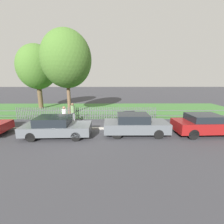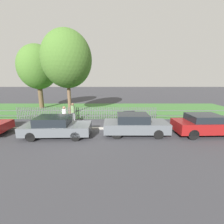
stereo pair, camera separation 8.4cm
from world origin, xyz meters
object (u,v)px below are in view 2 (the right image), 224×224
Objects in this scene: pedestrian_near_fence at (64,115)px; parked_car_red_compact at (206,124)px; pedestrian_by_lamp at (73,111)px; covered_motorcycle at (129,115)px; parked_car_black_saloon at (56,126)px; parked_car_navy_estate at (135,124)px; tree_nearest_kerb at (38,67)px; tree_behind_motorcycle at (67,59)px.

parked_car_red_compact is at bearing -33.31° from pedestrian_near_fence.
parked_car_red_compact is 2.56× the size of pedestrian_by_lamp.
covered_motorcycle is 1.23× the size of pedestrian_by_lamp.
pedestrian_by_lamp reaches higher than parked_car_red_compact.
pedestrian_near_fence is at bearing 89.24° from parked_car_black_saloon.
parked_car_navy_estate is 3.04m from covered_motorcycle.
parked_car_navy_estate is 14.61m from tree_nearest_kerb.
tree_nearest_kerb is (-15.11, 9.29, 4.28)m from parked_car_red_compact.
pedestrian_near_fence is (0.84, -4.50, -4.61)m from tree_behind_motorcycle.
tree_behind_motorcycle is 6.50m from pedestrian_near_fence.
pedestrian_near_fence is at bearing -165.49° from covered_motorcycle.
pedestrian_near_fence is at bearing 163.14° from parked_car_navy_estate.
parked_car_navy_estate is 2.54× the size of pedestrian_near_fence.
parked_car_red_compact is 2.08× the size of covered_motorcycle.
parked_car_navy_estate is 0.50× the size of tree_behind_motorcycle.
pedestrian_near_fence is 1.70m from pedestrian_by_lamp.
parked_car_red_compact is 0.54× the size of tree_nearest_kerb.
tree_nearest_kerb is (-5.35, 9.54, 4.34)m from parked_car_black_saloon.
covered_motorcycle is at bearing 31.83° from parked_car_black_saloon.
covered_motorcycle is at bearing -27.21° from tree_behind_motorcycle.
tree_behind_motorcycle is (-5.98, 6.08, 4.82)m from parked_car_navy_estate.
parked_car_black_saloon is 9.77m from parked_car_red_compact.
pedestrian_by_lamp reaches higher than parked_car_black_saloon.
parked_car_red_compact is 13.18m from tree_behind_motorcycle.
pedestrian_near_fence is (-5.07, -1.46, 0.33)m from covered_motorcycle.
parked_car_black_saloon reaches higher than covered_motorcycle.
pedestrian_by_lamp is (0.19, 3.56, 0.25)m from parked_car_black_saloon.
tree_nearest_kerb reaches higher than covered_motorcycle.
parked_car_black_saloon is 2.16× the size of covered_motorcycle.
tree_behind_motorcycle is (-10.63, 6.12, 4.81)m from parked_car_red_compact.
parked_car_black_saloon is 2.62× the size of pedestrian_near_fence.
parked_car_red_compact is 0.50× the size of tree_behind_motorcycle.
pedestrian_by_lamp is (0.21, 1.69, -0.02)m from pedestrian_near_fence.
tree_nearest_kerb is 9.12m from pedestrian_by_lamp.
tree_nearest_kerb is at bearing 146.48° from parked_car_red_compact.
tree_behind_motorcycle is at bearing 76.65° from pedestrian_near_fence.
parked_car_navy_estate is at bearing -45.44° from tree_behind_motorcycle.
parked_car_navy_estate is 2.10× the size of covered_motorcycle.
pedestrian_by_lamp is (-9.58, 3.31, 0.19)m from parked_car_red_compact.
covered_motorcycle is (-0.07, 3.04, -0.11)m from parked_car_navy_estate.
tree_nearest_kerb is at bearing 138.68° from parked_car_navy_estate.
parked_car_navy_estate is at bearing -90.23° from covered_motorcycle.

